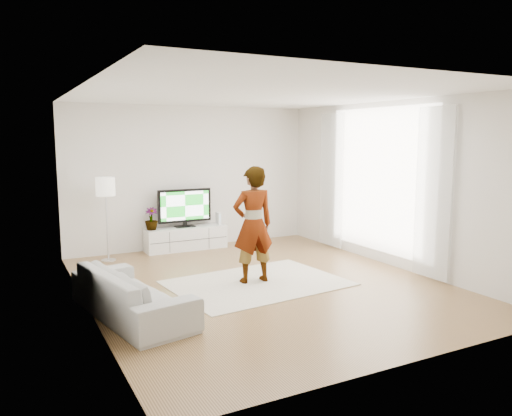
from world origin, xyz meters
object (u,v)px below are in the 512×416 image
media_console (186,238)px  player (253,225)px  television (185,206)px  sofa (132,293)px  floor_lamp (106,190)px  rug (257,283)px

media_console → player: player is taller
television → sofa: bearing=-119.4°
media_console → television: 0.63m
sofa → floor_lamp: 3.16m
television → media_console: bearing=-90.0°
television → floor_lamp: 1.61m
television → floor_lamp: floor_lamp is taller
rug → sofa: bearing=-165.4°
television → rug: size_ratio=0.42×
rug → floor_lamp: floor_lamp is taller
sofa → floor_lamp: floor_lamp is taller
rug → floor_lamp: 3.26m
television → player: player is taller
player → sofa: size_ratio=0.86×
television → player: 2.64m
rug → player: (-0.03, 0.09, 0.88)m
floor_lamp → sofa: bearing=-95.6°
television → player: size_ratio=0.61×
media_console → player: 2.70m
player → sofa: (-1.98, -0.61, -0.59)m
rug → sofa: (-2.01, -0.53, 0.29)m
rug → sofa: sofa is taller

